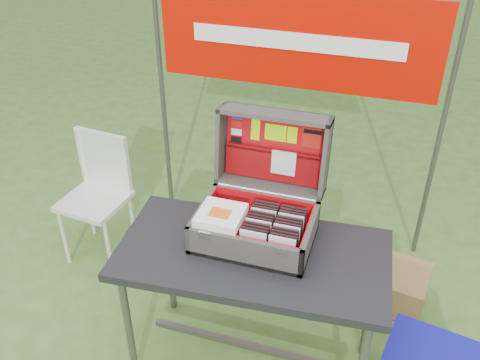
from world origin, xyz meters
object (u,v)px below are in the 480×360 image
(table, at_px, (252,311))
(suitcase, at_px, (259,187))
(chair, at_px, (94,202))
(cardboard_box, at_px, (391,285))

(table, height_order, suitcase, suitcase)
(suitcase, height_order, chair, suitcase)
(table, xyz_separation_m, cardboard_box, (0.63, 0.57, -0.18))
(suitcase, relative_size, chair, 0.67)
(table, relative_size, chair, 1.51)
(suitcase, xyz_separation_m, chair, (-1.14, 0.39, -0.59))
(table, height_order, cardboard_box, table)
(table, distance_m, suitcase, 0.63)
(table, distance_m, chair, 1.27)
(suitcase, relative_size, cardboard_box, 1.37)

